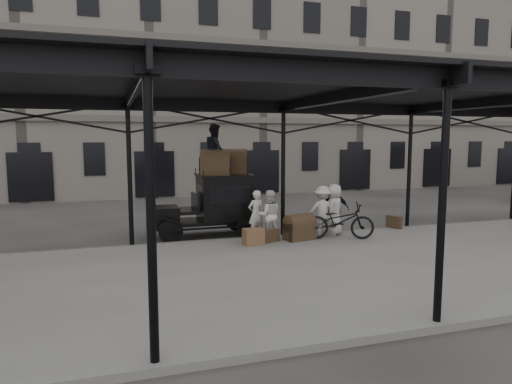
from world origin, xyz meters
TOP-DOWN VIEW (x-y plane):
  - ground at (0.00, 0.00)m, footprint 120.00×120.00m
  - platform at (0.00, -2.00)m, footprint 28.00×8.00m
  - canopy at (0.00, -1.72)m, footprint 22.50×9.00m
  - building_frontage at (0.00, 18.00)m, footprint 64.00×8.00m
  - taxi at (-2.07, 3.14)m, footprint 3.65×1.55m
  - porter_left at (-1.02, 1.80)m, footprint 0.65×0.51m
  - porter_midleft at (-0.71, 1.40)m, footprint 0.87×0.72m
  - porter_centre at (1.67, 1.46)m, footprint 0.99×0.99m
  - porter_official at (1.87, 1.80)m, footprint 1.04×0.83m
  - porter_right at (1.28, 1.55)m, footprint 1.24×0.99m
  - bicycle at (1.51, 0.78)m, footprint 2.40×1.46m
  - porter_roof at (-2.10, 3.04)m, footprint 0.76×0.93m
  - steamer_trunk_roof_near at (-2.15, 2.89)m, footprint 1.10×0.81m
  - steamer_trunk_roof_far at (-1.40, 3.34)m, footprint 1.13×0.88m
  - steamer_trunk_platform at (0.24, 1.10)m, footprint 1.07×0.80m
  - wicker_hamper at (-1.41, 0.87)m, footprint 0.63×0.49m
  - suitcase_upright at (4.29, 1.80)m, footprint 0.39×0.61m
  - suitcase_flat at (-0.77, 1.03)m, footprint 0.62×0.32m

SIDE VIEW (x-z plane):
  - ground at x=0.00m, z-range 0.00..0.00m
  - platform at x=0.00m, z-range 0.00..0.15m
  - suitcase_flat at x=-0.77m, z-range 0.15..0.55m
  - suitcase_upright at x=4.29m, z-range 0.15..0.60m
  - wicker_hamper at x=-1.41m, z-range 0.15..0.65m
  - steamer_trunk_platform at x=0.24m, z-range 0.15..0.85m
  - bicycle at x=1.51m, z-range 0.15..1.34m
  - porter_left at x=-1.02m, z-range 0.15..1.73m
  - porter_midleft at x=-0.71m, z-range 0.15..1.77m
  - porter_official at x=1.87m, z-range 0.15..1.81m
  - porter_right at x=1.28m, z-range 0.15..1.82m
  - porter_centre at x=1.67m, z-range 0.15..1.89m
  - taxi at x=-2.07m, z-range 0.11..2.29m
  - steamer_trunk_roof_near at x=-2.15m, z-range 2.18..2.90m
  - steamer_trunk_roof_far at x=-1.40m, z-range 2.18..2.91m
  - porter_roof at x=-2.10m, z-range 2.18..3.92m
  - canopy at x=0.00m, z-range 2.23..6.97m
  - building_frontage at x=0.00m, z-range 0.00..14.00m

